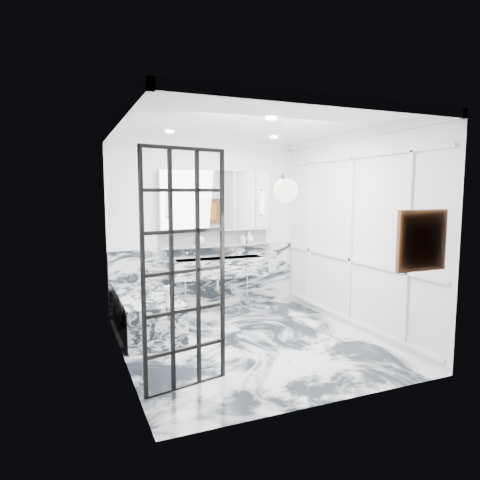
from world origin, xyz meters
name	(u,v)px	position (x,y,z in m)	size (l,w,h in m)	color
floor	(249,341)	(0.00, 0.00, 0.00)	(3.60, 3.60, 0.00)	silver
ceiling	(250,125)	(0.00, 0.00, 2.80)	(3.60, 3.60, 0.00)	white
wall_back	(206,226)	(0.00, 1.80, 1.40)	(3.60, 3.60, 0.00)	white
wall_front	(330,255)	(0.00, -1.80, 1.40)	(3.60, 3.60, 0.00)	white
wall_left	(121,242)	(-1.60, 0.00, 1.40)	(3.60, 3.60, 0.00)	white
wall_right	(352,232)	(1.60, 0.00, 1.40)	(3.60, 3.60, 0.00)	white
marble_clad_back	(207,278)	(0.00, 1.78, 0.53)	(3.18, 0.05, 1.05)	silver
marble_clad_left	(123,247)	(-1.59, 0.00, 1.34)	(0.02, 3.56, 2.68)	silver
panel_molding	(350,239)	(1.58, 0.00, 1.30)	(0.03, 3.40, 2.30)	white
soap_bottle_a	(249,236)	(0.76, 1.71, 1.20)	(0.09, 0.09, 0.22)	#8C5919
soap_bottle_b	(243,238)	(0.63, 1.71, 1.17)	(0.08, 0.08, 0.17)	#4C4C51
soap_bottle_c	(250,238)	(0.77, 1.71, 1.17)	(0.13, 0.13, 0.17)	silver
face_pot	(200,241)	(-0.13, 1.71, 1.17)	(0.16, 0.16, 0.16)	white
amber_bottle	(224,241)	(0.28, 1.71, 1.14)	(0.04, 0.04, 0.10)	#8C5919
flower_vase	(169,300)	(-1.01, 0.23, 0.61)	(0.08, 0.08, 0.12)	silver
crittall_door	(185,271)	(-1.11, -0.95, 1.19)	(0.88, 0.04, 2.38)	black
artwork	(422,240)	(1.12, -1.76, 1.48)	(0.52, 0.05, 0.52)	orange
pendant_light	(286,191)	(-0.09, -1.12, 1.98)	(0.25, 0.25, 0.25)	white
trough_sink	(219,267)	(0.15, 1.55, 0.73)	(1.60, 0.45, 0.30)	silver
ledge	(216,246)	(0.15, 1.72, 1.07)	(1.90, 0.14, 0.04)	silver
subway_tile	(215,237)	(0.15, 1.78, 1.21)	(1.90, 0.03, 0.23)	white
mirror_cabinet	(216,201)	(0.15, 1.73, 1.82)	(1.90, 0.16, 1.00)	white
sconce_left	(168,204)	(-0.67, 1.63, 1.78)	(0.07, 0.07, 0.40)	white
sconce_right	(263,203)	(0.97, 1.63, 1.78)	(0.07, 0.07, 0.40)	white
bathtub	(147,313)	(-1.18, 0.90, 0.28)	(0.75, 1.65, 0.55)	silver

